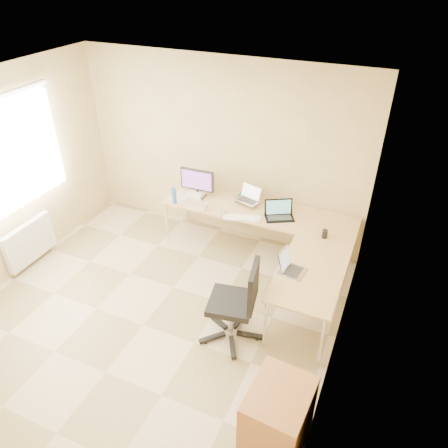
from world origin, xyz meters
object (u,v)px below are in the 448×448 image
at_px(water_bottle, 174,195).
at_px(laptop_black, 280,211).
at_px(desk_return, 307,296).
at_px(keyboard, 242,218).
at_px(monitor, 197,183).
at_px(laptop_return, 293,264).
at_px(office_chair, 231,302).
at_px(desk_fan, 197,181).
at_px(cabinet, 277,423).
at_px(laptop_center, 248,194).
at_px(mug, 204,207).
at_px(desk_main, 257,232).

bearing_deg(water_bottle, laptop_black, 8.08).
distance_m(desk_return, keyboard, 1.35).
distance_m(monitor, laptop_return, 2.02).
relative_size(desk_return, office_chair, 1.27).
height_order(monitor, laptop_black, monitor).
bearing_deg(water_bottle, desk_fan, 77.24).
xyz_separation_m(laptop_black, laptop_return, (0.46, -1.00, -0.01)).
bearing_deg(keyboard, desk_fan, 134.89).
relative_size(monitor, keyboard, 1.02).
xyz_separation_m(desk_return, monitor, (-1.89, 1.00, 0.58)).
relative_size(office_chair, cabinet, 1.26).
bearing_deg(laptop_return, water_bottle, 74.44).
xyz_separation_m(laptop_center, laptop_black, (0.51, -0.18, -0.03)).
relative_size(mug, water_bottle, 0.41).
height_order(laptop_black, water_bottle, water_bottle).
height_order(monitor, water_bottle, monitor).
distance_m(laptop_center, desk_fan, 0.84).
height_order(laptop_return, office_chair, office_chair).
bearing_deg(monitor, keyboard, -22.05).
relative_size(desk_return, monitor, 2.63).
bearing_deg(desk_fan, keyboard, -18.92).
bearing_deg(mug, desk_fan, 124.91).
relative_size(desk_return, mug, 13.23).
bearing_deg(office_chair, desk_return, 28.21).
height_order(keyboard, water_bottle, water_bottle).
height_order(laptop_black, desk_fan, desk_fan).
relative_size(keyboard, laptop_return, 1.54).
xyz_separation_m(monitor, water_bottle, (-0.21, -0.30, -0.09)).
height_order(laptop_return, cabinet, laptop_return).
distance_m(desk_return, laptop_return, 0.51).
height_order(laptop_black, office_chair, office_chair).
bearing_deg(laptop_black, water_bottle, 159.36).
relative_size(monitor, office_chair, 0.48).
bearing_deg(water_bottle, keyboard, 0.00).
bearing_deg(laptop_return, keyboard, 55.80).
distance_m(mug, laptop_return, 1.66).
xyz_separation_m(monitor, office_chair, (1.18, -1.57, -0.44)).
bearing_deg(monitor, laptop_return, -34.03).
relative_size(desk_return, laptop_return, 4.16).
bearing_deg(water_bottle, desk_main, 14.80).
xyz_separation_m(monitor, laptop_return, (1.70, -1.09, -0.11)).
xyz_separation_m(desk_fan, laptop_return, (1.80, -1.29, -0.02)).
xyz_separation_m(keyboard, mug, (-0.55, 0.00, 0.03)).
distance_m(laptop_black, water_bottle, 1.47).
bearing_deg(mug, laptop_return, -28.49).
bearing_deg(desk_main, laptop_return, -54.06).
height_order(desk_return, cabinet, cabinet).
xyz_separation_m(desk_main, mug, (-0.67, -0.30, 0.41)).
bearing_deg(water_bottle, laptop_center, 22.27).
xyz_separation_m(desk_return, office_chair, (-0.71, -0.57, 0.14)).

